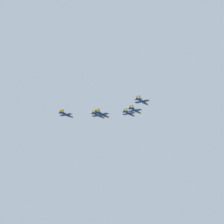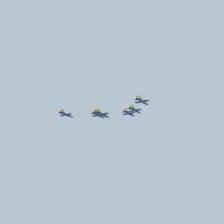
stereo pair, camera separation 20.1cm
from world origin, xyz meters
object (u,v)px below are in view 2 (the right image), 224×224
object	(u,v)px
jet_slot_rear	(102,115)
jet_lead	(129,114)
jet_right_wingman	(135,111)
jet_right_outer	(142,102)
jet_left_wingman	(99,115)
jet_left_outer	(67,115)

from	to	relation	value
jet_slot_rear	jet_lead	bearing A→B (deg)	0.70
jet_lead	jet_right_wingman	xyz separation A→B (m)	(6.76, 20.15, -4.60)
jet_right_wingman	jet_right_outer	xyz separation A→B (m)	(6.77, 20.15, -1.38)
jet_lead	jet_right_wingman	bearing A→B (deg)	-139.11
jet_lead	jet_right_wingman	distance (m)	21.74
jet_left_wingman	jet_right_outer	world-z (taller)	jet_left_wingman
jet_right_wingman	jet_left_wingman	bearing A→B (deg)	90.25
jet_left_outer	jet_right_outer	xyz separation A→B (m)	(-28.41, 47.15, -1.27)
jet_left_wingman	jet_right_outer	distance (m)	44.44
jet_left_wingman	jet_slot_rear	xyz separation A→B (m)	(6.76, 20.15, -5.95)
jet_lead	jet_right_wingman	world-z (taller)	jet_lead
jet_left_outer	jet_slot_rear	distance (m)	27.88
jet_left_outer	jet_left_wingman	bearing A→B (deg)	-41.00
jet_right_wingman	jet_right_outer	bearing A→B (deg)	-139.39
jet_right_outer	jet_left_wingman	bearing A→B (deg)	68.23
jet_left_wingman	jet_right_wingman	bearing A→B (deg)	-90.50
jet_left_wingman	jet_left_outer	size ratio (longest dim) A/B	1.02
jet_left_outer	jet_right_outer	world-z (taller)	jet_left_outer
jet_left_outer	jet_right_outer	size ratio (longest dim) A/B	1.01
jet_lead	jet_right_outer	bearing A→B (deg)	-139.11
jet_lead	jet_left_wingman	xyz separation A→B (m)	(20.97, -3.43, -3.19)
jet_lead	jet_right_outer	distance (m)	42.92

